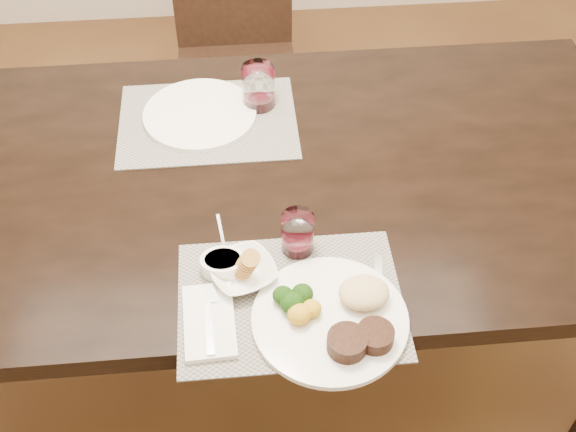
{
  "coord_description": "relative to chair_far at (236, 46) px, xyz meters",
  "views": [
    {
      "loc": [
        -0.01,
        -1.28,
        1.95
      ],
      "look_at": [
        0.08,
        -0.22,
        0.82
      ],
      "focal_mm": 45.0,
      "sensor_mm": 36.0,
      "label": 1
    }
  ],
  "objects": [
    {
      "name": "placemat_near",
      "position": [
        0.07,
        -1.32,
        0.25
      ],
      "size": [
        0.46,
        0.34,
        0.0
      ],
      "primitive_type": "cube",
      "color": "gray",
      "rests_on": "dining_table"
    },
    {
      "name": "dining_table",
      "position": [
        0.0,
        -0.93,
        0.16
      ],
      "size": [
        2.0,
        1.0,
        0.75
      ],
      "color": "black",
      "rests_on": "ground"
    },
    {
      "name": "placemat_far",
      "position": [
        -0.09,
        -0.73,
        0.25
      ],
      "size": [
        0.46,
        0.34,
        0.0
      ],
      "primitive_type": "cube",
      "color": "gray",
      "rests_on": "dining_table"
    },
    {
      "name": "wine_glass_near",
      "position": [
        0.1,
        -1.18,
        0.29
      ],
      "size": [
        0.07,
        0.07,
        0.1
      ],
      "rotation": [
        0.0,
        0.0,
        0.12
      ],
      "color": "silver",
      "rests_on": "placemat_near"
    },
    {
      "name": "sauce_ramekin",
      "position": [
        -0.06,
        -1.23,
        0.27
      ],
      "size": [
        0.09,
        0.14,
        0.08
      ],
      "rotation": [
        0.0,
        0.0,
        0.17
      ],
      "color": "white",
      "rests_on": "placemat_near"
    },
    {
      "name": "chair_far",
      "position": [
        0.0,
        0.0,
        0.0
      ],
      "size": [
        0.42,
        0.42,
        0.9
      ],
      "color": "black",
      "rests_on": "ground"
    },
    {
      "name": "far_plate",
      "position": [
        -0.11,
        -0.71,
        0.26
      ],
      "size": [
        0.3,
        0.3,
        0.01
      ],
      "primitive_type": "cylinder",
      "color": "white",
      "rests_on": "placemat_far"
    },
    {
      "name": "napkin_fork",
      "position": [
        -0.09,
        -1.37,
        0.26
      ],
      "size": [
        0.11,
        0.18,
        0.02
      ],
      "rotation": [
        0.0,
        0.0,
        0.04
      ],
      "color": "white",
      "rests_on": "placemat_near"
    },
    {
      "name": "dinner_plate",
      "position": [
        0.16,
        -1.39,
        0.27
      ],
      "size": [
        0.31,
        0.31,
        0.06
      ],
      "rotation": [
        0.0,
        0.0,
        -0.09
      ],
      "color": "white",
      "rests_on": "placemat_near"
    },
    {
      "name": "ground_plane",
      "position": [
        0.0,
        -0.93,
        -0.5
      ],
      "size": [
        4.5,
        4.5,
        0.0
      ],
      "primitive_type": "plane",
      "color": "#3F2414",
      "rests_on": "ground"
    },
    {
      "name": "cracker_bowl",
      "position": [
        -0.02,
        -1.26,
        0.27
      ],
      "size": [
        0.18,
        0.18,
        0.06
      ],
      "rotation": [
        0.0,
        0.0,
        0.39
      ],
      "color": "white",
      "rests_on": "placemat_near"
    },
    {
      "name": "steak_knife",
      "position": [
        0.26,
        -1.37,
        0.26
      ],
      "size": [
        0.04,
        0.22,
        0.01
      ],
      "rotation": [
        0.0,
        0.0,
        -0.2
      ],
      "color": "silver",
      "rests_on": "placemat_near"
    },
    {
      "name": "wine_glass_far",
      "position": [
        0.05,
        -0.67,
        0.3
      ],
      "size": [
        0.09,
        0.09,
        0.12
      ],
      "rotation": [
        0.0,
        0.0,
        -0.33
      ],
      "color": "silver",
      "rests_on": "placemat_far"
    }
  ]
}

